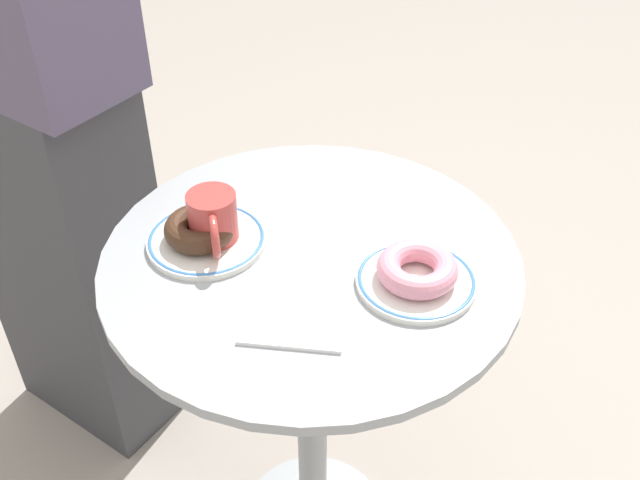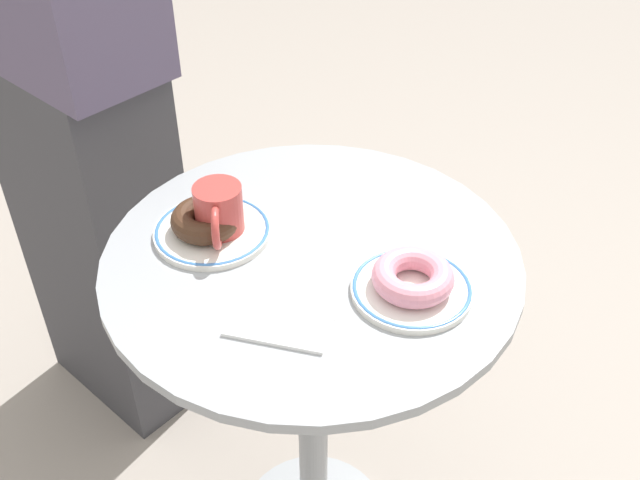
% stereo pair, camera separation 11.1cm
% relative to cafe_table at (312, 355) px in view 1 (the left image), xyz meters
% --- Properties ---
extents(cafe_table, '(0.65, 0.65, 0.76)m').
position_rel_cafe_table_xyz_m(cafe_table, '(0.00, 0.00, 0.00)').
color(cafe_table, '#999EA3').
rests_on(cafe_table, ground).
extents(plate_left, '(0.19, 0.19, 0.01)m').
position_rel_cafe_table_xyz_m(plate_left, '(-0.17, -0.01, 0.23)').
color(plate_left, white).
rests_on(plate_left, cafe_table).
extents(plate_right, '(0.18, 0.18, 0.01)m').
position_rel_cafe_table_xyz_m(plate_right, '(0.17, -0.03, 0.23)').
color(plate_right, white).
rests_on(plate_right, cafe_table).
extents(donut_chocolate, '(0.16, 0.16, 0.04)m').
position_rel_cafe_table_xyz_m(donut_chocolate, '(-0.17, -0.01, 0.25)').
color(donut_chocolate, '#422819').
rests_on(donut_chocolate, plate_left).
extents(donut_pink_frosted, '(0.14, 0.14, 0.04)m').
position_rel_cafe_table_xyz_m(donut_pink_frosted, '(0.17, -0.03, 0.25)').
color(donut_pink_frosted, pink).
rests_on(donut_pink_frosted, plate_right).
extents(paper_napkin, '(0.15, 0.14, 0.01)m').
position_rel_cafe_table_xyz_m(paper_napkin, '(0.01, -0.14, 0.23)').
color(paper_napkin, white).
rests_on(paper_napkin, cafe_table).
extents(coffee_mug, '(0.08, 0.11, 0.09)m').
position_rel_cafe_table_xyz_m(coffee_mug, '(-0.15, -0.01, 0.27)').
color(coffee_mug, '#B73D38').
rests_on(coffee_mug, cafe_table).
extents(person_figure, '(0.49, 0.37, 1.64)m').
position_rel_cafe_table_xyz_m(person_figure, '(-0.59, 0.24, 0.27)').
color(person_figure, '#3D3D42').
rests_on(person_figure, ground).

